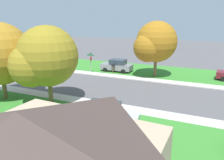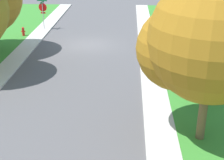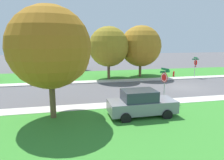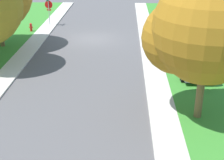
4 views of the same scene
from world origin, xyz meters
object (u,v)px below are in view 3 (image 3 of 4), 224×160
house_right_setback (54,56)px  mailbox (136,96)px  tree_corner_large (110,48)px  stop_sign_near_corner (195,64)px  stop_sign_far_corner (164,79)px  tree_sidewalk_near (141,47)px  car_grey_across_road (141,103)px  tree_sidewalk_mid (53,50)px  car_silver_behind_trees (59,72)px  fire_hydrant (174,74)px

house_right_setback → mailbox: bearing=-162.8°
tree_corner_large → mailbox: 12.80m
stop_sign_near_corner → stop_sign_far_corner: same height
mailbox → tree_sidewalk_near: bearing=-21.5°
car_grey_across_road → mailbox: size_ratio=3.29×
stop_sign_far_corner → tree_sidewalk_near: tree_sidewalk_near is taller
tree_corner_large → tree_sidewalk_mid: size_ratio=0.96×
tree_corner_large → tree_sidewalk_mid: bearing=154.1°
tree_sidewalk_near → car_silver_behind_trees: bearing=84.9°
stop_sign_near_corner → tree_sidewalk_near: bearing=67.9°
car_grey_across_road → car_silver_behind_trees: same height
tree_sidewalk_mid → tree_corner_large: bearing=-25.9°
car_silver_behind_trees → stop_sign_far_corner: bearing=-147.1°
tree_corner_large → house_right_setback: 12.49m
tree_sidewalk_mid → fire_hydrant: tree_sidewalk_mid is taller
tree_sidewalk_near → house_right_setback: (8.98, 12.08, -1.61)m
car_silver_behind_trees → mailbox: bearing=-158.1°
tree_sidewalk_near → house_right_setback: 15.14m
tree_corner_large → fire_hydrant: (-0.60, -8.75, -3.54)m
car_silver_behind_trees → house_right_setback: size_ratio=0.48×
car_silver_behind_trees → fire_hydrant: 15.36m
car_silver_behind_trees → fire_hydrant: car_silver_behind_trees is taller
car_grey_across_road → mailbox: (1.18, -0.07, 0.14)m
car_grey_across_road → tree_sidewalk_near: 15.70m
fire_hydrant → mailbox: size_ratio=0.63×
stop_sign_far_corner → tree_sidewalk_near: size_ratio=0.40×
tree_corner_large → car_silver_behind_trees: bearing=74.2°
tree_sidewalk_near → tree_sidewalk_mid: size_ratio=1.00×
car_silver_behind_trees → tree_sidewalk_mid: bearing=-178.6°
tree_sidewalk_mid → mailbox: bearing=-89.3°
fire_hydrant → mailbox: (-11.83, 9.43, 0.57)m
car_silver_behind_trees → tree_corner_large: (-1.82, -6.41, 3.11)m
mailbox → house_right_setback: bearing=17.2°
fire_hydrant → stop_sign_near_corner: bearing=-117.6°
car_silver_behind_trees → tree_sidewalk_near: size_ratio=0.65×
house_right_setback → mailbox: size_ratio=7.08×
stop_sign_near_corner → mailbox: bearing=132.0°
house_right_setback → tree_sidewalk_near: bearing=-126.6°
tree_sidewalk_near → tree_sidewalk_mid: 17.05m
tree_sidewalk_mid → car_silver_behind_trees: bearing=1.4°
tree_sidewalk_mid → tree_sidewalk_near: bearing=-38.5°
car_silver_behind_trees → fire_hydrant: (-2.42, -15.16, -0.44)m
tree_sidewalk_mid → fire_hydrant: 19.39m
house_right_setback → stop_sign_near_corner: bearing=-122.0°
tree_sidewalk_near → tree_corner_large: bearing=100.5°
car_grey_across_road → house_right_setback: house_right_setback is taller
house_right_setback → tree_sidewalk_mid: bearing=-176.2°
stop_sign_far_corner → tree_corner_large: tree_corner_large is taller
tree_sidewalk_mid → house_right_setback: bearing=3.8°
fire_hydrant → tree_corner_large: bearing=86.1°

